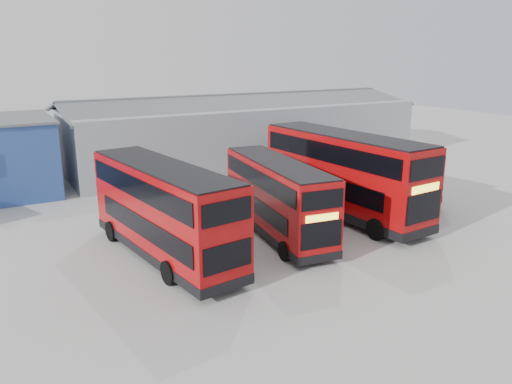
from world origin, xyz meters
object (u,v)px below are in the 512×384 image
double_decker_left (164,213)px  double_decker_centre (277,199)px  single_decker_blue (353,169)px  maintenance_shed (239,131)px  double_decker_right (343,175)px

double_decker_left → double_decker_centre: (6.12, -0.01, -0.23)m
double_decker_left → single_decker_blue: bearing=-170.3°
double_decker_centre → single_decker_blue: 10.20m
double_decker_left → double_decker_centre: double_decker_left is taller
maintenance_shed → double_decker_right: bearing=-97.7°
double_decker_right → double_decker_centre: bearing=-173.7°
maintenance_shed → double_decker_centre: size_ratio=3.19×
double_decker_left → double_decker_right: 11.23m
double_decker_left → single_decker_blue: (15.20, 4.63, -0.59)m
double_decker_left → single_decker_blue: size_ratio=0.87×
double_decker_right → single_decker_blue: (4.00, 3.74, -0.80)m
maintenance_shed → double_decker_right: 17.55m
double_decker_right → single_decker_blue: 5.53m
double_decker_centre → double_decker_right: size_ratio=0.82×
double_decker_right → single_decker_blue: size_ratio=0.95×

